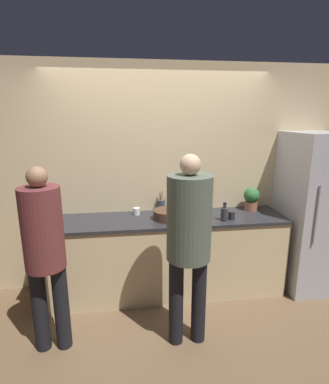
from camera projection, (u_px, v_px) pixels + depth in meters
ground_plane at (166, 309)px, 3.21m from camera, size 14.00×14.00×0.00m
wall_back at (158, 178)px, 3.54m from camera, size 5.20×0.06×2.60m
counter at (162, 255)px, 3.45m from camera, size 2.77×0.66×0.91m
refrigerator at (310, 212)px, 3.50m from camera, size 0.60×0.74×1.84m
person_left at (44, 248)px, 2.46m from camera, size 0.33×0.33×1.63m
person_center at (189, 234)px, 2.52m from camera, size 0.38×0.38×1.72m
fruit_bowl at (168, 214)px, 3.28m from camera, size 0.32×0.32×0.14m
utensil_crock at (161, 205)px, 3.54m from camera, size 0.10×0.10×0.25m
bottle_dark at (224, 214)px, 3.22m from camera, size 0.08×0.08×0.20m
bottle_red at (188, 215)px, 3.19m from camera, size 0.07×0.07×0.21m
bottle_clear at (183, 206)px, 3.54m from camera, size 0.08×0.08×0.18m
cup_white at (137, 211)px, 3.43m from camera, size 0.08×0.08×0.08m
cup_black at (232, 215)px, 3.27m from camera, size 0.07×0.07×0.09m
potted_plant at (251, 198)px, 3.58m from camera, size 0.19×0.19×0.28m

